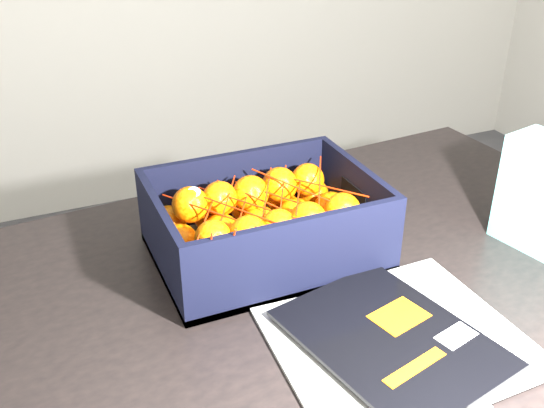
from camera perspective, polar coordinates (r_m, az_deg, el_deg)
name	(u,v)px	position (r m, az deg, el deg)	size (l,w,h in m)	color
table	(326,325)	(1.07, 4.92, -10.83)	(1.26, 0.89, 0.75)	black
magazine_stack	(395,340)	(0.89, 10.99, -11.96)	(0.33, 0.32, 0.02)	silver
produce_crate	(265,231)	(1.03, -0.66, -2.48)	(0.35, 0.26, 0.13)	olive
clementine_heap	(264,224)	(1.03, -0.69, -1.80)	(0.34, 0.24, 0.11)	#EE6505
mesh_net	(261,203)	(0.99, -0.99, 0.14)	(0.29, 0.23, 0.09)	#B62206
retail_carton	(543,194)	(1.13, 23.23, 0.86)	(0.08, 0.12, 0.19)	silver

